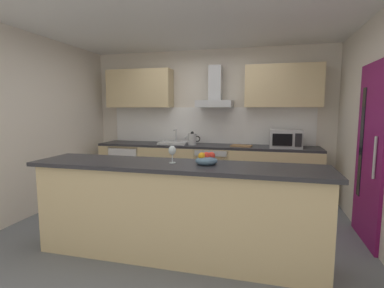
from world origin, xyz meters
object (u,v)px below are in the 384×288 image
Objects in this scene: microwave at (286,139)px; kettle at (192,139)px; oven at (213,170)px; wine_glass at (172,151)px; chopping_board at (241,146)px; refrigerator at (130,167)px; sink at (174,142)px; range_hood at (215,94)px; fruit_bowl at (206,160)px.

kettle is (-1.57, -0.01, -0.04)m from microwave.
wine_glass reaches higher than oven.
kettle is 0.86m from chopping_board.
oven is 1.61m from refrigerator.
sink reaches higher than kettle.
microwave reaches higher than wine_glass.
wine_glass is (0.34, -2.16, 0.11)m from kettle.
sink reaches higher than chopping_board.
microwave is 2.81× the size of wine_glass.
chopping_board is at bearing -17.50° from range_hood.
chopping_board is (1.21, -0.03, -0.02)m from sink.
microwave is at bearing -7.51° from range_hood.
chopping_board is (0.49, -0.15, -0.88)m from range_hood.
wine_glass is (1.58, -2.19, 0.69)m from refrigerator.
kettle is at bearing -174.83° from oven.
range_hood is at bearing 9.31° from sink.
kettle is (0.35, -0.04, 0.08)m from sink.
oven is 0.66m from kettle.
fruit_bowl is at bearing -72.18° from kettle.
oven is at bearing -0.87° from sink.
range_hood is at bearing 162.50° from chopping_board.
range_hood is 3.27× the size of fruit_bowl.
chopping_board is at bearing 76.51° from wine_glass.
sink is 2.31m from wine_glass.
sink is 0.36m from kettle.
fruit_bowl reaches higher than oven.
oven is at bearing -90.00° from range_hood.
microwave is 0.72m from chopping_board.
oven is at bearing 98.28° from fruit_bowl.
microwave reaches higher than sink.
chopping_board is (0.52, 2.17, -0.20)m from wine_glass.
refrigerator is 2.97m from fruit_bowl.
kettle is (1.24, -0.03, 0.58)m from refrigerator.
range_hood is (1.61, 0.13, 1.36)m from refrigerator.
wine_glass is 2.24m from chopping_board.
microwave reaches higher than chopping_board.
microwave is 0.69× the size of range_hood.
microwave is 2.49m from wine_glass.
range_hood is at bearing 172.49° from microwave.
oven is at bearing 89.12° from wine_glass.
kettle is at bearing 98.92° from wine_glass.
fruit_bowl is 0.65× the size of chopping_board.
microwave is at bearing 60.40° from wine_glass.
sink is at bearing 178.36° from chopping_board.
range_hood is at bearing 4.70° from refrigerator.
range_hood reaches higher than oven.
range_hood is at bearing 97.82° from fruit_bowl.
sink reaches higher than oven.
sink is (-0.72, 0.01, 0.47)m from oven.
fruit_bowl is at bearing -112.23° from microwave.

